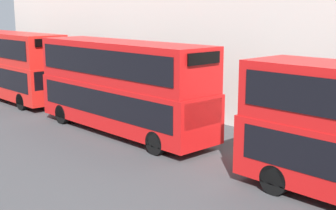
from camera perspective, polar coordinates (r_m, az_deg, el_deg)
The scene contains 3 objects.
bus_second_in_queue at distance 22.21m, azimuth -5.63°, elevation 2.63°, with size 2.59×10.52×4.39m.
bus_third_in_queue at distance 32.44m, azimuth -18.67°, elevation 4.90°, with size 2.59×10.62×4.39m.
pedestrian at distance 39.21m, azimuth -19.53°, elevation 3.42°, with size 0.36×0.36×1.60m.
Camera 1 is at (-11.74, 1.34, 5.86)m, focal length 50.00 mm.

